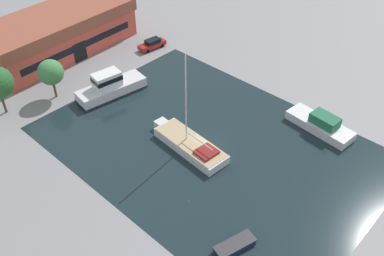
{
  "coord_description": "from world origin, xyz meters",
  "views": [
    {
      "loc": [
        -30.23,
        -25.09,
        34.71
      ],
      "look_at": [
        0.0,
        3.0,
        1.0
      ],
      "focal_mm": 40.0,
      "sensor_mm": 36.0,
      "label": 1
    }
  ],
  "objects_px": {
    "cabin_boat": "(321,124)",
    "small_dinghy": "(235,245)",
    "parked_car": "(152,44)",
    "quay_tree_near_building": "(51,72)",
    "sailboat_moored": "(190,144)",
    "warehouse_building": "(58,32)",
    "motor_cruiser": "(110,87)"
  },
  "relations": [
    {
      "from": "quay_tree_near_building",
      "to": "sailboat_moored",
      "type": "distance_m",
      "value": 22.06
    },
    {
      "from": "cabin_boat",
      "to": "parked_car",
      "type": "bearing_deg",
      "value": 95.55
    },
    {
      "from": "motor_cruiser",
      "to": "cabin_boat",
      "type": "height_order",
      "value": "motor_cruiser"
    },
    {
      "from": "sailboat_moored",
      "to": "small_dinghy",
      "type": "distance_m",
      "value": 14.86
    },
    {
      "from": "quay_tree_near_building",
      "to": "sailboat_moored",
      "type": "xyz_separation_m",
      "value": [
        4.83,
        -21.27,
        -3.3
      ]
    },
    {
      "from": "quay_tree_near_building",
      "to": "motor_cruiser",
      "type": "xyz_separation_m",
      "value": [
        5.6,
        -5.26,
        -2.65
      ]
    },
    {
      "from": "quay_tree_near_building",
      "to": "warehouse_building",
      "type": "bearing_deg",
      "value": 53.27
    },
    {
      "from": "quay_tree_near_building",
      "to": "small_dinghy",
      "type": "bearing_deg",
      "value": -94.35
    },
    {
      "from": "quay_tree_near_building",
      "to": "sailboat_moored",
      "type": "height_order",
      "value": "sailboat_moored"
    },
    {
      "from": "parked_car",
      "to": "cabin_boat",
      "type": "height_order",
      "value": "cabin_boat"
    },
    {
      "from": "sailboat_moored",
      "to": "parked_car",
      "type": "bearing_deg",
      "value": 61.63
    },
    {
      "from": "quay_tree_near_building",
      "to": "motor_cruiser",
      "type": "distance_m",
      "value": 8.13
    },
    {
      "from": "small_dinghy",
      "to": "cabin_boat",
      "type": "distance_m",
      "value": 21.62
    },
    {
      "from": "small_dinghy",
      "to": "cabin_boat",
      "type": "xyz_separation_m",
      "value": [
        21.38,
        3.14,
        0.52
      ]
    },
    {
      "from": "motor_cruiser",
      "to": "cabin_boat",
      "type": "xyz_separation_m",
      "value": [
        13.19,
        -25.73,
        -0.45
      ]
    },
    {
      "from": "warehouse_building",
      "to": "sailboat_moored",
      "type": "relative_size",
      "value": 1.99
    },
    {
      "from": "cabin_boat",
      "to": "small_dinghy",
      "type": "bearing_deg",
      "value": -166.05
    },
    {
      "from": "warehouse_building",
      "to": "sailboat_moored",
      "type": "distance_m",
      "value": 32.37
    },
    {
      "from": "warehouse_building",
      "to": "cabin_boat",
      "type": "distance_m",
      "value": 43.24
    },
    {
      "from": "warehouse_building",
      "to": "cabin_boat",
      "type": "xyz_separation_m",
      "value": [
        10.7,
        -41.82,
        -2.36
      ]
    },
    {
      "from": "warehouse_building",
      "to": "quay_tree_near_building",
      "type": "relative_size",
      "value": 4.45
    },
    {
      "from": "motor_cruiser",
      "to": "warehouse_building",
      "type": "bearing_deg",
      "value": -0.03
    },
    {
      "from": "sailboat_moored",
      "to": "small_dinghy",
      "type": "bearing_deg",
      "value": -115.45
    },
    {
      "from": "warehouse_building",
      "to": "small_dinghy",
      "type": "relative_size",
      "value": 5.76
    },
    {
      "from": "warehouse_building",
      "to": "small_dinghy",
      "type": "bearing_deg",
      "value": -106.04
    },
    {
      "from": "sailboat_moored",
      "to": "small_dinghy",
      "type": "xyz_separation_m",
      "value": [
        -7.43,
        -12.87,
        -0.32
      ]
    },
    {
      "from": "quay_tree_near_building",
      "to": "small_dinghy",
      "type": "height_order",
      "value": "quay_tree_near_building"
    },
    {
      "from": "warehouse_building",
      "to": "small_dinghy",
      "type": "height_order",
      "value": "warehouse_building"
    },
    {
      "from": "quay_tree_near_building",
      "to": "cabin_boat",
      "type": "relative_size",
      "value": 0.64
    },
    {
      "from": "motor_cruiser",
      "to": "sailboat_moored",
      "type": "bearing_deg",
      "value": -174.0
    },
    {
      "from": "cabin_boat",
      "to": "quay_tree_near_building",
      "type": "bearing_deg",
      "value": 126.8
    },
    {
      "from": "small_dinghy",
      "to": "quay_tree_near_building",
      "type": "bearing_deg",
      "value": 11.86
    }
  ]
}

